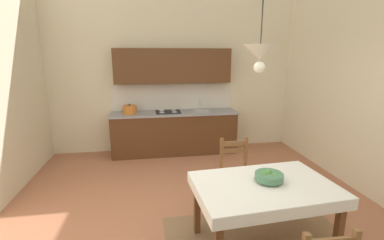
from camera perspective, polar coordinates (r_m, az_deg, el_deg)
ground_plane at (r=3.63m, az=1.80°, el=-22.46°), size 5.81×6.72×0.10m
wall_back at (r=6.02m, az=-3.87°, el=13.25°), size 5.81×0.12×4.11m
kitchen_cabinetry at (r=5.82m, az=-3.81°, el=1.35°), size 2.63×0.63×2.20m
dining_table at (r=3.11m, az=14.76°, el=-14.69°), size 1.52×1.07×0.75m
dining_chair_kitchen_side at (r=3.98m, az=9.14°, el=-10.99°), size 0.42×0.42×0.93m
fruit_bowl at (r=3.09m, az=15.73°, el=-11.24°), size 0.30×0.30×0.12m
pendant_lamp at (r=2.69m, az=14.01°, el=13.35°), size 0.32×0.32×0.80m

